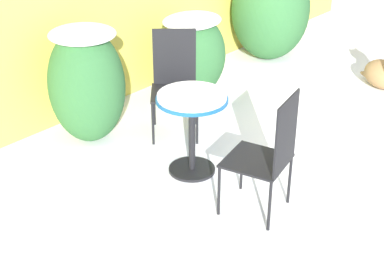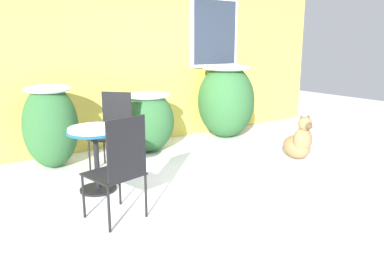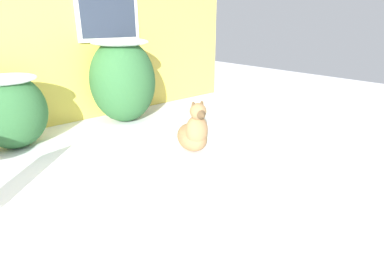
# 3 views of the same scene
# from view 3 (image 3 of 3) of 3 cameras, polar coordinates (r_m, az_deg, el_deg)

# --- Properties ---
(ground_plane) EXTENTS (16.00, 16.00, 0.00)m
(ground_plane) POSITION_cam_3_polar(r_m,az_deg,el_deg) (3.08, -21.12, -11.86)
(ground_plane) COLOR white
(house_wall) EXTENTS (8.00, 0.10, 2.95)m
(house_wall) POSITION_cam_3_polar(r_m,az_deg,el_deg) (4.82, -32.43, 16.21)
(house_wall) COLOR #DBC14C
(house_wall) RESTS_ON ground_plane
(shrub_middle) EXTENTS (0.83, 0.69, 0.94)m
(shrub_middle) POSITION_cam_3_polar(r_m,az_deg,el_deg) (4.34, -31.14, 3.04)
(shrub_middle) COLOR #2D6033
(shrub_middle) RESTS_ON ground_plane
(shrub_right) EXTENTS (1.01, 1.00, 1.30)m
(shrub_right) POSITION_cam_3_polar(r_m,az_deg,el_deg) (4.86, -13.05, 9.13)
(shrub_right) COLOR #2D6033
(shrub_right) RESTS_ON ground_plane
(dog) EXTENTS (0.49, 0.72, 0.67)m
(dog) POSITION_cam_3_polar(r_m,az_deg,el_deg) (3.68, 0.33, -0.95)
(dog) COLOR #937047
(dog) RESTS_ON ground_plane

